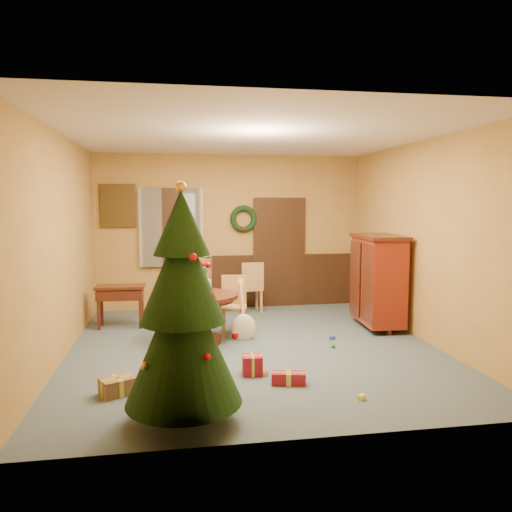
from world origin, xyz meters
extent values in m
plane|color=#394752|center=(0.00, 0.00, 0.00)|extent=(5.50, 5.50, 0.00)
plane|color=silver|center=(0.00, 0.00, 2.90)|extent=(5.50, 5.50, 0.00)
plane|color=olive|center=(0.00, 2.75, 1.45)|extent=(5.00, 0.00, 5.00)
plane|color=olive|center=(0.00, -2.75, 1.45)|extent=(5.00, 0.00, 5.00)
plane|color=olive|center=(-2.50, 0.00, 1.45)|extent=(0.00, 5.50, 5.50)
plane|color=olive|center=(2.50, 0.00, 1.45)|extent=(0.00, 5.50, 5.50)
cube|color=black|center=(1.05, 2.71, 0.50)|extent=(2.80, 0.06, 1.00)
cube|color=black|center=(0.95, 2.70, 1.05)|extent=(1.00, 0.08, 2.10)
cube|color=white|center=(0.95, 2.73, 1.00)|extent=(0.80, 0.03, 1.90)
cube|color=black|center=(-1.10, 2.70, 1.55)|extent=(1.05, 0.08, 1.45)
cube|color=white|center=(-1.10, 2.73, 1.55)|extent=(0.88, 0.03, 1.25)
cube|color=white|center=(-1.48, 2.65, 1.55)|extent=(0.42, 0.02, 1.45)
cube|color=white|center=(-0.72, 2.65, 1.55)|extent=(0.42, 0.02, 1.45)
torus|color=black|center=(0.25, 2.67, 1.70)|extent=(0.51, 0.11, 0.51)
cube|color=#4C3819|center=(-2.05, 2.71, 1.95)|extent=(0.62, 0.05, 0.78)
cube|color=gray|center=(-2.05, 2.74, 1.95)|extent=(0.48, 0.02, 0.62)
cylinder|color=black|center=(-0.69, 0.34, 0.68)|extent=(1.03, 1.03, 0.06)
cylinder|color=black|center=(-0.69, 0.34, 0.63)|extent=(0.92, 0.92, 0.04)
cylinder|color=black|center=(-0.69, 0.34, 0.35)|extent=(0.17, 0.17, 0.57)
cylinder|color=black|center=(-0.69, 0.34, 0.05)|extent=(0.55, 0.55, 0.09)
cylinder|color=slate|center=(-0.69, 0.34, 0.81)|extent=(0.28, 0.28, 0.21)
imported|color=#1E4C23|center=(-0.69, 0.34, 1.09)|extent=(0.32, 0.27, 0.35)
cube|color=#9A673D|center=(-0.18, 0.74, 0.41)|extent=(0.44, 0.44, 0.05)
cube|color=#9A673D|center=(-0.16, 0.91, 0.66)|extent=(0.39, 0.09, 0.46)
cube|color=#9A673D|center=(-0.01, 0.87, 0.20)|extent=(0.05, 0.05, 0.39)
cube|color=#9A673D|center=(-0.31, 0.92, 0.20)|extent=(0.05, 0.05, 0.39)
cube|color=#9A673D|center=(-0.05, 0.56, 0.20)|extent=(0.05, 0.05, 0.39)
cube|color=#9A673D|center=(-0.36, 0.61, 0.20)|extent=(0.05, 0.05, 0.39)
cube|color=#9A673D|center=(0.32, 2.29, 0.43)|extent=(0.44, 0.44, 0.05)
cube|color=#9A673D|center=(0.33, 2.11, 0.69)|extent=(0.40, 0.07, 0.48)
cube|color=#9A673D|center=(0.17, 2.11, 0.21)|extent=(0.05, 0.05, 0.41)
cube|color=#9A673D|center=(0.49, 2.14, 0.21)|extent=(0.05, 0.05, 0.41)
cube|color=#9A673D|center=(0.14, 2.44, 0.21)|extent=(0.05, 0.05, 0.41)
cube|color=#9A673D|center=(0.47, 2.47, 0.21)|extent=(0.05, 0.05, 0.41)
cylinder|color=black|center=(-0.73, 2.04, 0.40)|extent=(0.10, 0.10, 0.80)
cylinder|color=black|center=(-0.73, 2.04, 0.81)|extent=(0.32, 0.32, 0.03)
imported|color=#19471E|center=(-0.73, 2.04, 1.03)|extent=(0.25, 0.21, 0.40)
cylinder|color=#382111|center=(-1.01, -2.25, 0.12)|extent=(0.14, 0.14, 0.23)
cone|color=black|center=(-1.01, -2.25, 0.82)|extent=(1.06, 1.06, 1.26)
cone|color=black|center=(-1.01, -2.25, 1.40)|extent=(0.77, 0.77, 0.92)
cone|color=black|center=(-1.01, -2.25, 1.84)|extent=(0.50, 0.50, 0.58)
sphere|color=gold|center=(-1.01, -2.25, 2.15)|extent=(0.10, 0.10, 0.10)
cube|color=black|center=(-1.93, 1.46, 0.66)|extent=(0.79, 0.42, 0.05)
cube|color=black|center=(-1.93, 1.46, 0.54)|extent=(0.74, 0.38, 0.16)
cube|color=black|center=(-2.25, 1.46, 0.32)|extent=(0.06, 0.27, 0.63)
cube|color=black|center=(-1.60, 1.46, 0.32)|extent=(0.06, 0.27, 0.63)
cube|color=#561209|center=(2.15, 0.76, 0.77)|extent=(0.61, 1.13, 1.36)
cube|color=black|center=(2.15, 0.76, 1.47)|extent=(0.68, 1.20, 0.06)
cylinder|color=black|center=(2.15, 0.30, 0.05)|extent=(0.08, 0.08, 0.10)
cylinder|color=black|center=(2.15, 1.22, 0.05)|extent=(0.08, 0.08, 0.10)
cube|color=brown|center=(-1.69, -1.46, 0.09)|extent=(0.41, 0.37, 0.18)
cube|color=gold|center=(-1.69, -1.46, 0.09)|extent=(0.32, 0.18, 0.18)
cube|color=gold|center=(-1.69, -1.46, 0.09)|extent=(0.15, 0.24, 0.18)
cube|color=maroon|center=(-0.19, -1.08, 0.11)|extent=(0.24, 0.24, 0.23)
cube|color=gold|center=(-0.19, -1.08, 0.11)|extent=(0.23, 0.05, 0.23)
cube|color=gold|center=(-0.19, -1.08, 0.11)|extent=(0.05, 0.23, 0.23)
cube|color=brown|center=(-0.96, -0.36, 0.07)|extent=(0.32, 0.27, 0.14)
cube|color=gold|center=(-0.96, -0.36, 0.07)|extent=(0.27, 0.12, 0.15)
cube|color=gold|center=(-0.96, -0.36, 0.07)|extent=(0.10, 0.19, 0.15)
cube|color=maroon|center=(0.16, -1.47, 0.07)|extent=(0.40, 0.23, 0.13)
cube|color=gold|center=(0.16, -1.47, 0.07)|extent=(0.38, 0.11, 0.14)
cube|color=gold|center=(0.16, -1.47, 0.07)|extent=(0.09, 0.17, 0.14)
cube|color=#23509B|center=(1.21, 0.18, 0.03)|extent=(0.09, 0.07, 0.05)
sphere|color=#217B24|center=(1.08, -0.23, 0.03)|extent=(0.06, 0.06, 0.06)
cube|color=yellow|center=(0.79, -2.02, 0.03)|extent=(0.09, 0.09, 0.05)
sphere|color=red|center=(0.24, -1.18, 0.03)|extent=(0.06, 0.06, 0.06)
cube|color=gold|center=(-0.06, -1.17, 0.03)|extent=(0.08, 0.05, 0.05)
camera|label=1|loc=(-1.09, -6.69, 2.01)|focal=35.00mm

